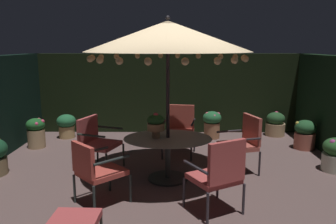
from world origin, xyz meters
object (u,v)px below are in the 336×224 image
potted_plant_right_far (336,154)px  patio_chair_south (96,139)px  potted_plant_left_far (66,125)px  patio_chair_southeast (180,127)px  patio_chair_northeast (219,172)px  potted_plant_back_center (36,132)px  patio_chair_east (243,140)px  centerpiece_planter (156,123)px  potted_plant_back_right (212,123)px  patio_chair_north (96,168)px  potted_plant_right_near (275,124)px  potted_plant_back_left (305,134)px  patio_umbrella (168,37)px  ottoman_footrest (75,222)px  patio_dining_table (168,147)px

potted_plant_right_far → patio_chair_south: bearing=179.3°
potted_plant_left_far → patio_chair_southeast: bearing=-24.4°
patio_chair_northeast → potted_plant_back_center: (-3.53, 2.93, -0.23)m
patio_chair_east → centerpiece_planter: bearing=-164.6°
potted_plant_right_far → potted_plant_back_right: potted_plant_back_right is taller
patio_chair_south → potted_plant_back_center: (-1.59, 1.29, -0.20)m
patio_chair_east → patio_chair_southeast: 1.44m
patio_chair_north → potted_plant_right_far: (3.92, 1.34, -0.22)m
potted_plant_right_near → patio_chair_east: bearing=-118.2°
centerpiece_planter → patio_chair_south: centerpiece_planter is taller
patio_chair_northeast → potted_plant_back_center: size_ratio=1.60×
patio_chair_east → potted_plant_back_left: patio_chair_east is taller
patio_umbrella → potted_plant_back_center: bearing=148.6°
patio_chair_southeast → potted_plant_right_near: 2.81m
patio_chair_northeast → patio_chair_south: size_ratio=1.10×
patio_chair_southeast → ottoman_footrest: size_ratio=1.94×
centerpiece_planter → potted_plant_right_near: (2.79, 2.84, -0.67)m
patio_umbrella → centerpiece_planter: bearing=-171.2°
centerpiece_planter → potted_plant_back_center: bearing=146.4°
patio_dining_table → centerpiece_planter: centerpiece_planter is taller
patio_chair_south → ottoman_footrest: 2.54m
patio_dining_table → centerpiece_planter: 0.46m
patio_dining_table → potted_plant_right_near: bearing=47.2°
patio_dining_table → potted_plant_right_near: patio_dining_table is taller
potted_plant_right_far → potted_plant_left_far: size_ratio=1.06×
patio_chair_southeast → patio_chair_south: (-1.49, -0.88, -0.02)m
patio_chair_north → patio_chair_east: (2.28, 1.31, 0.04)m
patio_chair_south → ottoman_footrest: bearing=-82.8°
patio_umbrella → centerpiece_planter: 1.37m
potted_plant_left_far → potted_plant_back_right: bearing=0.2°
potted_plant_back_center → potted_plant_left_far: bearing=63.1°
potted_plant_right_near → potted_plant_back_left: 1.13m
potted_plant_back_right → patio_umbrella: bearing=-111.7°
patio_umbrella → patio_chair_south: 2.22m
centerpiece_planter → potted_plant_back_center: centerpiece_planter is taller
patio_chair_southeast → potted_plant_back_right: size_ratio=1.52×
patio_dining_table → patio_chair_south: bearing=160.2°
centerpiece_planter → potted_plant_back_center: 3.26m
patio_chair_south → potted_plant_back_left: (4.18, 1.26, -0.23)m
potted_plant_back_right → potted_plant_left_far: potted_plant_back_right is taller
patio_chair_east → potted_plant_right_near: size_ratio=1.70×
centerpiece_planter → patio_chair_southeast: size_ratio=0.42×
patio_dining_table → potted_plant_left_far: bearing=133.8°
potted_plant_right_far → patio_umbrella: bearing=-172.1°
patio_chair_east → potted_plant_right_near: bearing=61.8°
ottoman_footrest → potted_plant_back_right: 5.02m
potted_plant_right_near → potted_plant_left_far: bearing=-177.2°
patio_chair_east → patio_chair_south: bearing=178.3°
patio_chair_north → potted_plant_back_left: bearing=34.3°
patio_umbrella → patio_chair_northeast: size_ratio=2.55×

